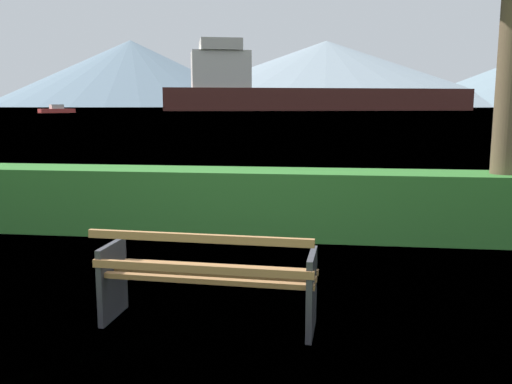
# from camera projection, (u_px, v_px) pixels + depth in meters

# --- Properties ---
(ground_plane) EXTENTS (1400.00, 1400.00, 0.00)m
(ground_plane) POSITION_uv_depth(u_px,v_px,m) (210.00, 323.00, 4.68)
(ground_plane) COLOR #4C6B33
(water_surface) EXTENTS (620.00, 620.00, 0.00)m
(water_surface) POSITION_uv_depth(u_px,v_px,m) (324.00, 108.00, 306.99)
(water_surface) COLOR slate
(water_surface) RESTS_ON ground_plane
(park_bench) EXTENTS (1.86, 0.67, 0.87)m
(park_bench) POSITION_uv_depth(u_px,v_px,m) (207.00, 278.00, 4.55)
(park_bench) COLOR olive
(park_bench) RESTS_ON ground_plane
(hedge_row) EXTENTS (12.17, 0.84, 0.95)m
(hedge_row) POSITION_uv_depth(u_px,v_px,m) (257.00, 203.00, 7.80)
(hedge_row) COLOR #2D6B28
(hedge_row) RESTS_ON ground_plane
(cargo_ship_large) EXTENTS (104.20, 43.52, 22.63)m
(cargo_ship_large) POSITION_uv_depth(u_px,v_px,m) (295.00, 92.00, 181.31)
(cargo_ship_large) COLOR #471E19
(cargo_ship_large) RESTS_ON water_surface
(tender_far) EXTENTS (7.59, 7.75, 2.01)m
(tender_far) POSITION_uv_depth(u_px,v_px,m) (57.00, 110.00, 128.96)
(tender_far) COLOR #B2332D
(tender_far) RESTS_ON water_surface
(distant_hills) EXTENTS (858.31, 421.83, 81.53)m
(distant_hills) POSITION_uv_depth(u_px,v_px,m) (407.00, 70.00, 566.70)
(distant_hills) COLOR slate
(distant_hills) RESTS_ON ground_plane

